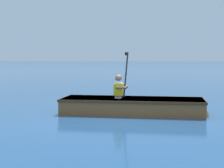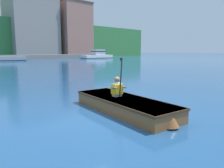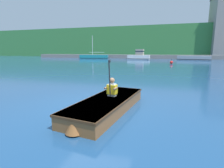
% 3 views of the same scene
% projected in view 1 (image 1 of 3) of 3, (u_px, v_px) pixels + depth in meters
% --- Properties ---
extents(ground_plane, '(300.00, 300.00, 0.00)m').
position_uv_depth(ground_plane, '(122.00, 118.00, 7.74)').
color(ground_plane, navy).
extents(rowboat_foreground, '(1.63, 3.65, 0.38)m').
position_uv_depth(rowboat_foreground, '(134.00, 105.00, 8.41)').
color(rowboat_foreground, brown).
rests_on(rowboat_foreground, ground).
extents(person_paddler, '(0.39, 0.37, 1.13)m').
position_uv_depth(person_paddler, '(119.00, 88.00, 8.43)').
color(person_paddler, silver).
rests_on(person_paddler, rowboat_foreground).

